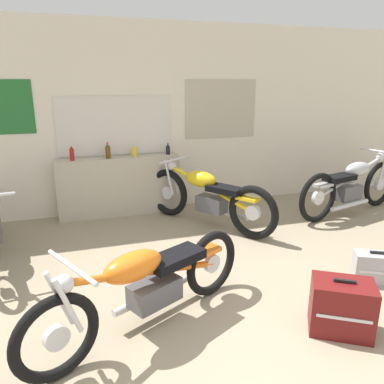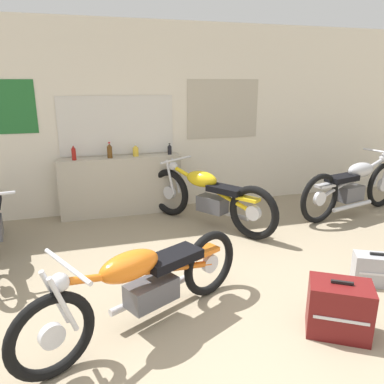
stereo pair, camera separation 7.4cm
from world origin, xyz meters
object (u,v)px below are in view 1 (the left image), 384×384
Objects in this scene: bottle_center at (134,151)px; motorcycle_silver at (351,185)px; bottle_left_center at (108,151)px; motorcycle_yellow at (207,197)px; hard_case_silver at (376,268)px; hard_case_darkred at (342,307)px; bottle_right_center at (168,149)px; bottle_leftmost at (72,153)px; motorcycle_orange at (147,284)px.

bottle_center is 0.08× the size of motorcycle_silver.
bottle_left_center is 3.67m from motorcycle_silver.
motorcycle_silver is at bearing -4.02° from motorcycle_yellow.
hard_case_darkred is at bearing -147.34° from hard_case_silver.
bottle_center is 0.52m from bottle_right_center.
bottle_leftmost is 1.99m from motorcycle_yellow.
motorcycle_yellow reaches higher than hard_case_silver.
hard_case_silver is at bearing -60.89° from motorcycle_yellow.
motorcycle_orange is 3.41× the size of hard_case_darkred.
hard_case_silver is (1.09, -1.96, -0.27)m from motorcycle_yellow.
hard_case_darkred is (-2.01, -2.34, -0.22)m from motorcycle_silver.
bottle_leftmost is 3.94m from hard_case_darkred.
bottle_leftmost reaches higher than motorcycle_orange.
bottle_left_center is 0.38m from bottle_center.
hard_case_silver is at bearing -63.18° from bottle_right_center.
hard_case_silver is (-1.16, -1.80, -0.29)m from motorcycle_silver.
bottle_right_center reaches higher than hard_case_silver.
motorcycle_yellow is at bearing 175.98° from motorcycle_silver.
hard_case_silver is at bearing -50.16° from bottle_left_center.
bottle_right_center is 0.09× the size of motorcycle_yellow.
hard_case_silver is (1.95, -2.82, -0.80)m from bottle_center.
motorcycle_silver is 1.09× the size of motorcycle_orange.
motorcycle_silver is 3.09m from hard_case_darkred.
bottle_left_center reaches higher than hard_case_silver.
motorcycle_yellow is 0.86× the size of motorcycle_silver.
bottle_right_center reaches higher than hard_case_darkred.
motorcycle_silver is (3.99, -0.97, -0.54)m from bottle_leftmost.
bottle_right_center is at bearing 72.77° from motorcycle_orange.
bottle_center reaches higher than motorcycle_orange.
bottle_center is at bearing 134.87° from motorcycle_yellow.
bottle_right_center is at bearing 0.52° from bottle_center.
motorcycle_orange is 1.57m from hard_case_darkred.
bottle_left_center is (0.50, 0.02, 0.00)m from bottle_leftmost.
bottle_right_center is at bearing 2.22° from bottle_left_center.
motorcycle_orange is (-3.48, -1.84, -0.04)m from motorcycle_silver.
bottle_center reaches higher than hard_case_darkred.
bottle_center reaches higher than hard_case_silver.
motorcycle_silver is at bearing -13.69° from bottle_leftmost.
motorcycle_orange is (-0.89, -2.86, -0.55)m from bottle_right_center.
bottle_leftmost is at bearing 154.90° from motorcycle_yellow.
hard_case_silver is (1.43, -2.83, -0.80)m from bottle_right_center.
hard_case_darkred is at bearing -18.84° from motorcycle_orange.
bottle_left_center is 0.90m from bottle_right_center.
bottle_center is at bearing 82.64° from motorcycle_orange.
bottle_leftmost is 0.98× the size of bottle_left_center.
bottle_leftmost is 1.27× the size of bottle_center.
motorcycle_silver is at bearing -18.12° from bottle_center.
hard_case_darkred is (0.58, -3.37, -0.74)m from bottle_right_center.
bottle_center is 1.05× the size of bottle_right_center.
motorcycle_orange is at bearing -89.77° from bottle_left_center.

